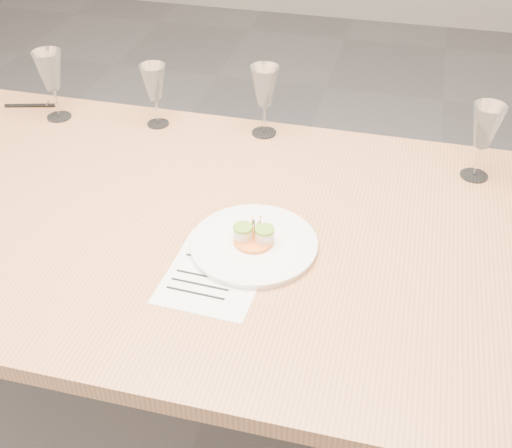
% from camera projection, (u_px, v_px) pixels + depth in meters
% --- Properties ---
extents(ground, '(7.00, 7.00, 0.00)m').
position_uv_depth(ground, '(205.00, 414.00, 1.96)').
color(ground, slate).
rests_on(ground, ground).
extents(dining_table, '(2.40, 1.00, 0.75)m').
position_uv_depth(dining_table, '(191.00, 240.00, 1.54)').
color(dining_table, tan).
rests_on(dining_table, ground).
extents(dinner_plate, '(0.28, 0.28, 0.07)m').
position_uv_depth(dinner_plate, '(254.00, 243.00, 1.41)').
color(dinner_plate, white).
rests_on(dinner_plate, dining_table).
extents(recipe_sheet, '(0.21, 0.26, 0.00)m').
position_uv_depth(recipe_sheet, '(215.00, 272.00, 1.35)').
color(recipe_sheet, white).
rests_on(recipe_sheet, dining_table).
extents(ballpoint_pen, '(0.15, 0.05, 0.01)m').
position_uv_depth(ballpoint_pen, '(30.00, 105.00, 1.94)').
color(ballpoint_pen, black).
rests_on(ballpoint_pen, dining_table).
extents(wine_glass_0, '(0.08, 0.08, 0.20)m').
position_uv_depth(wine_glass_0, '(50.00, 72.00, 1.80)').
color(wine_glass_0, white).
rests_on(wine_glass_0, dining_table).
extents(wine_glass_1, '(0.07, 0.07, 0.18)m').
position_uv_depth(wine_glass_1, '(154.00, 84.00, 1.78)').
color(wine_glass_1, white).
rests_on(wine_glass_1, dining_table).
extents(wine_glass_2, '(0.08, 0.08, 0.20)m').
position_uv_depth(wine_glass_2, '(264.00, 88.00, 1.73)').
color(wine_glass_2, white).
rests_on(wine_glass_2, dining_table).
extents(wine_glass_3, '(0.08, 0.08, 0.20)m').
position_uv_depth(wine_glass_3, '(486.00, 128.00, 1.55)').
color(wine_glass_3, white).
rests_on(wine_glass_3, dining_table).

